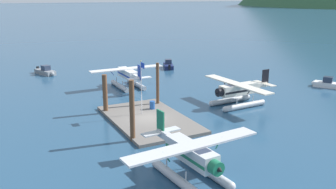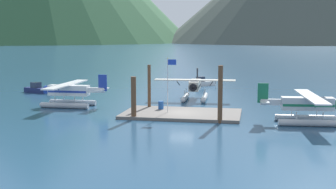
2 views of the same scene
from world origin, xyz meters
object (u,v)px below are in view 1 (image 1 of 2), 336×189
object	(u,v)px
seaplane_white_port_fwd	(128,76)
boat_white_open_north	(329,84)
flagpole	(142,81)
seaplane_silver_stbd_aft	(191,158)
fuel_drum	(152,105)
boat_navy_open_west	(168,65)
seaplane_cream_bow_centre	(238,92)
boat_grey_open_sw	(46,71)

from	to	relation	value
seaplane_white_port_fwd	boat_white_open_north	xyz separation A→B (m)	(12.75, 24.89, -1.09)
flagpole	seaplane_silver_stbd_aft	world-z (taller)	flagpole
fuel_drum	boat_navy_open_west	size ratio (longest dim) A/B	0.19
flagpole	fuel_drum	distance (m)	3.78
seaplane_silver_stbd_aft	seaplane_cream_bow_centre	world-z (taller)	same
boat_white_open_north	boat_grey_open_sw	world-z (taller)	same
seaplane_silver_stbd_aft	boat_navy_open_west	xyz separation A→B (m)	(-36.27, 16.78, -1.09)
seaplane_silver_stbd_aft	boat_navy_open_west	distance (m)	39.97
seaplane_white_port_fwd	boat_grey_open_sw	size ratio (longest dim) A/B	2.24
boat_white_open_north	boat_grey_open_sw	xyz separation A→B (m)	(-26.82, -33.71, 0.00)
seaplane_white_port_fwd	boat_white_open_north	size ratio (longest dim) A/B	2.38
fuel_drum	seaplane_white_port_fwd	xyz separation A→B (m)	(-11.37, 1.50, 0.84)
seaplane_silver_stbd_aft	seaplane_cream_bow_centre	distance (m)	18.52
fuel_drum	seaplane_silver_stbd_aft	bearing A→B (deg)	-14.56
flagpole	boat_navy_open_west	xyz separation A→B (m)	(-22.50, 14.60, -3.39)
fuel_drum	boat_white_open_north	xyz separation A→B (m)	(1.38, 26.39, -0.25)
seaplane_white_port_fwd	boat_grey_open_sw	bearing A→B (deg)	-147.91
seaplane_white_port_fwd	boat_navy_open_west	bearing A→B (deg)	131.06
seaplane_white_port_fwd	seaplane_silver_stbd_aft	world-z (taller)	same
seaplane_silver_stbd_aft	boat_grey_open_sw	xyz separation A→B (m)	(-40.42, -3.43, -1.09)
boat_grey_open_sw	fuel_drum	bearing A→B (deg)	16.06
boat_grey_open_sw	seaplane_cream_bow_centre	bearing A→B (deg)	31.47
seaplane_cream_bow_centre	boat_navy_open_west	xyz separation A→B (m)	(-23.75, 3.13, -1.09)
boat_grey_open_sw	flagpole	bearing A→B (deg)	11.89
flagpole	seaplane_cream_bow_centre	world-z (taller)	flagpole
flagpole	fuel_drum	bearing A→B (deg)	125.31
seaplane_cream_bow_centre	boat_white_open_north	xyz separation A→B (m)	(-1.08, 16.63, -1.09)
boat_navy_open_west	boat_grey_open_sw	bearing A→B (deg)	-101.62
flagpole	boat_grey_open_sw	xyz separation A→B (m)	(-26.65, -5.61, -3.39)
boat_navy_open_west	seaplane_silver_stbd_aft	bearing A→B (deg)	-24.83
fuel_drum	flagpole	bearing A→B (deg)	-54.69
seaplane_cream_bow_centre	fuel_drum	bearing A→B (deg)	-104.18
seaplane_white_port_fwd	boat_white_open_north	world-z (taller)	seaplane_white_port_fwd
seaplane_silver_stbd_aft	flagpole	bearing A→B (deg)	171.02
fuel_drum	seaplane_white_port_fwd	distance (m)	11.49
seaplane_white_port_fwd	seaplane_cream_bow_centre	world-z (taller)	same
seaplane_white_port_fwd	seaplane_silver_stbd_aft	xyz separation A→B (m)	(26.35, -5.39, 0.00)
seaplane_white_port_fwd	seaplane_cream_bow_centre	xyz separation A→B (m)	(13.83, 8.26, 0.00)
boat_white_open_north	boat_grey_open_sw	distance (m)	43.08
seaplane_white_port_fwd	seaplane_silver_stbd_aft	size ratio (longest dim) A/B	0.99
fuel_drum	boat_white_open_north	distance (m)	26.43
boat_navy_open_west	boat_grey_open_sw	xyz separation A→B (m)	(-4.16, -20.21, 0.00)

